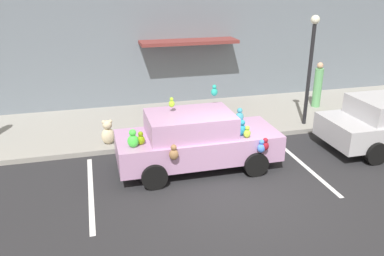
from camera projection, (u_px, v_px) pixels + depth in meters
name	position (u px, v px, depth m)	size (l,w,h in m)	color
ground_plane	(241.00, 193.00, 9.33)	(60.00, 60.00, 0.00)	#262628
sidewalk	(189.00, 120.00, 13.81)	(24.00, 4.00, 0.15)	gray
storefront_building	(175.00, 22.00, 14.61)	(24.00, 1.25, 6.40)	slate
parking_stripe_front	(303.00, 164.00, 10.75)	(0.12, 3.60, 0.01)	silver
parking_stripe_rear	(91.00, 191.00, 9.41)	(0.12, 3.60, 0.01)	silver
plush_covered_car	(196.00, 140.00, 10.31)	(4.23, 1.97, 2.10)	#BA8BB7
teddy_bear_on_sidewalk	(108.00, 133.00, 11.57)	(0.39, 0.33, 0.75)	beige
street_lamp_post	(311.00, 59.00, 12.49)	(0.28, 0.28, 3.55)	black
pedestrian_near_shopfront	(318.00, 86.00, 14.72)	(0.31, 0.31, 1.70)	#63AB68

